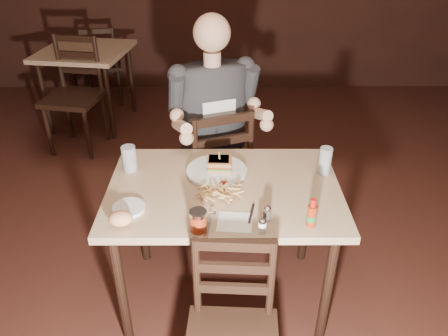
{
  "coord_description": "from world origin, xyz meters",
  "views": [
    {
      "loc": [
        -0.12,
        -1.67,
        2.0
      ],
      "look_at": [
        -0.11,
        0.19,
        0.85
      ],
      "focal_mm": 35.0,
      "sensor_mm": 36.0,
      "label": 1
    }
  ],
  "objects_px": {
    "bg_chair_far": "(102,65)",
    "glass_left": "(129,159)",
    "diner": "(215,100)",
    "glass_right": "(325,161)",
    "bg_chair_near": "(73,98)",
    "bg_table": "(85,58)",
    "hot_sauce": "(312,213)",
    "syrup_dispenser": "(198,221)",
    "main_table": "(224,201)",
    "side_plate": "(129,209)",
    "chair_far": "(213,168)",
    "dinner_plate": "(217,172)"
  },
  "relations": [
    {
      "from": "glass_right",
      "to": "side_plate",
      "type": "height_order",
      "value": "glass_right"
    },
    {
      "from": "main_table",
      "to": "side_plate",
      "type": "relative_size",
      "value": 7.85
    },
    {
      "from": "bg_chair_far",
      "to": "chair_far",
      "type": "bearing_deg",
      "value": 107.84
    },
    {
      "from": "bg_chair_near",
      "to": "glass_right",
      "type": "distance_m",
      "value": 2.53
    },
    {
      "from": "dinner_plate",
      "to": "glass_left",
      "type": "height_order",
      "value": "glass_left"
    },
    {
      "from": "syrup_dispenser",
      "to": "glass_right",
      "type": "bearing_deg",
      "value": 36.16
    },
    {
      "from": "dinner_plate",
      "to": "side_plate",
      "type": "distance_m",
      "value": 0.51
    },
    {
      "from": "glass_left",
      "to": "syrup_dispenser",
      "type": "relative_size",
      "value": 1.37
    },
    {
      "from": "main_table",
      "to": "glass_right",
      "type": "relative_size",
      "value": 7.88
    },
    {
      "from": "syrup_dispenser",
      "to": "side_plate",
      "type": "bearing_deg",
      "value": 155.85
    },
    {
      "from": "main_table",
      "to": "dinner_plate",
      "type": "relative_size",
      "value": 3.8
    },
    {
      "from": "bg_chair_far",
      "to": "main_table",
      "type": "bearing_deg",
      "value": 103.09
    },
    {
      "from": "bg_table",
      "to": "diner",
      "type": "bearing_deg",
      "value": -53.82
    },
    {
      "from": "glass_right",
      "to": "syrup_dispenser",
      "type": "xyz_separation_m",
      "value": [
        -0.64,
        -0.46,
        -0.02
      ]
    },
    {
      "from": "bg_table",
      "to": "bg_chair_near",
      "type": "distance_m",
      "value": 0.58
    },
    {
      "from": "glass_right",
      "to": "bg_chair_near",
      "type": "bearing_deg",
      "value": 137.7
    },
    {
      "from": "bg_chair_near",
      "to": "diner",
      "type": "bearing_deg",
      "value": -32.76
    },
    {
      "from": "bg_chair_near",
      "to": "glass_left",
      "type": "relative_size",
      "value": 7.18
    },
    {
      "from": "diner",
      "to": "glass_right",
      "type": "height_order",
      "value": "diner"
    },
    {
      "from": "bg_table",
      "to": "syrup_dispenser",
      "type": "distance_m",
      "value": 2.96
    },
    {
      "from": "chair_far",
      "to": "bg_chair_near",
      "type": "distance_m",
      "value": 1.71
    },
    {
      "from": "bg_chair_near",
      "to": "dinner_plate",
      "type": "bearing_deg",
      "value": -42.15
    },
    {
      "from": "main_table",
      "to": "glass_left",
      "type": "distance_m",
      "value": 0.54
    },
    {
      "from": "bg_table",
      "to": "hot_sauce",
      "type": "height_order",
      "value": "hot_sauce"
    },
    {
      "from": "main_table",
      "to": "syrup_dispenser",
      "type": "distance_m",
      "value": 0.38
    },
    {
      "from": "bg_chair_far",
      "to": "bg_chair_near",
      "type": "bearing_deg",
      "value": 78.56
    },
    {
      "from": "bg_table",
      "to": "syrup_dispenser",
      "type": "height_order",
      "value": "syrup_dispenser"
    },
    {
      "from": "main_table",
      "to": "bg_chair_near",
      "type": "height_order",
      "value": "bg_chair_near"
    },
    {
      "from": "syrup_dispenser",
      "to": "side_plate",
      "type": "relative_size",
      "value": 0.68
    },
    {
      "from": "bg_chair_near",
      "to": "diner",
      "type": "relative_size",
      "value": 1.01
    },
    {
      "from": "glass_left",
      "to": "syrup_dispenser",
      "type": "bearing_deg",
      "value": -52.57
    },
    {
      "from": "bg_table",
      "to": "glass_right",
      "type": "bearing_deg",
      "value": -50.35
    },
    {
      "from": "bg_table",
      "to": "glass_left",
      "type": "bearing_deg",
      "value": -69.23
    },
    {
      "from": "bg_chair_far",
      "to": "side_plate",
      "type": "xyz_separation_m",
      "value": [
        0.89,
        -3.1,
        0.34
      ]
    },
    {
      "from": "main_table",
      "to": "side_plate",
      "type": "bearing_deg",
      "value": -157.42
    },
    {
      "from": "chair_far",
      "to": "syrup_dispenser",
      "type": "xyz_separation_m",
      "value": [
        -0.05,
        -1.0,
        0.35
      ]
    },
    {
      "from": "glass_left",
      "to": "hot_sauce",
      "type": "relative_size",
      "value": 0.99
    },
    {
      "from": "chair_far",
      "to": "syrup_dispenser",
      "type": "relative_size",
      "value": 9.35
    },
    {
      "from": "bg_table",
      "to": "syrup_dispenser",
      "type": "xyz_separation_m",
      "value": [
        1.22,
        -2.7,
        0.14
      ]
    },
    {
      "from": "bg_table",
      "to": "bg_chair_far",
      "type": "distance_m",
      "value": 0.6
    },
    {
      "from": "bg_chair_near",
      "to": "chair_far",
      "type": "bearing_deg",
      "value": -31.98
    },
    {
      "from": "bg_chair_near",
      "to": "glass_right",
      "type": "xyz_separation_m",
      "value": [
        1.85,
        -1.69,
        0.35
      ]
    },
    {
      "from": "side_plate",
      "to": "syrup_dispenser",
      "type": "bearing_deg",
      "value": -24.48
    },
    {
      "from": "bg_chair_far",
      "to": "side_plate",
      "type": "height_order",
      "value": "bg_chair_far"
    },
    {
      "from": "bg_table",
      "to": "dinner_plate",
      "type": "bearing_deg",
      "value": -59.99
    },
    {
      "from": "glass_left",
      "to": "side_plate",
      "type": "distance_m",
      "value": 0.36
    },
    {
      "from": "hot_sauce",
      "to": "side_plate",
      "type": "xyz_separation_m",
      "value": [
        -0.82,
        0.12,
        -0.06
      ]
    },
    {
      "from": "diner",
      "to": "glass_left",
      "type": "distance_m",
      "value": 0.65
    },
    {
      "from": "bg_chair_far",
      "to": "glass_left",
      "type": "bearing_deg",
      "value": 95.44
    },
    {
      "from": "bg_chair_near",
      "to": "side_plate",
      "type": "xyz_separation_m",
      "value": [
        0.89,
        -2.0,
        0.28
      ]
    }
  ]
}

